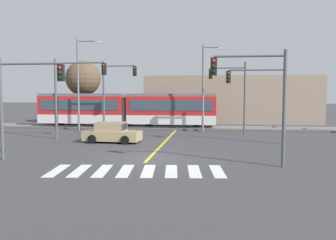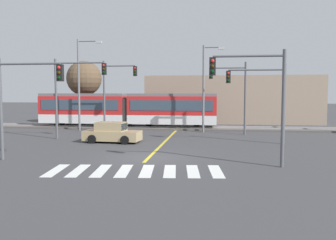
{
  "view_description": "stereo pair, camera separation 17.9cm",
  "coord_description": "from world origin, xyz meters",
  "px_view_note": "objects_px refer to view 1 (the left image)",
  "views": [
    {
      "loc": [
        3.57,
        -19.82,
        3.77
      ],
      "look_at": [
        0.15,
        7.39,
        1.6
      ],
      "focal_mm": 38.0,
      "sensor_mm": 36.0,
      "label": 1
    },
    {
      "loc": [
        3.75,
        -19.8,
        3.77
      ],
      "look_at": [
        0.15,
        7.39,
        1.6
      ],
      "focal_mm": 38.0,
      "sensor_mm": 36.0,
      "label": 2
    }
  ],
  "objects_px": {
    "light_rail_tram": "(127,108)",
    "traffic_light_mid_right": "(263,91)",
    "bare_tree_far_west": "(83,79)",
    "sedan_crossing": "(112,133)",
    "street_lamp_centre": "(205,83)",
    "traffic_light_far_left": "(114,86)",
    "traffic_light_near_left": "(23,92)",
    "traffic_light_far_right": "(233,88)",
    "street_lamp_west": "(80,79)",
    "traffic_light_near_right": "(258,89)",
    "traffic_light_mid_left": "(72,85)"
  },
  "relations": [
    {
      "from": "light_rail_tram",
      "to": "street_lamp_centre",
      "type": "bearing_deg",
      "value": -20.03
    },
    {
      "from": "traffic_light_near_left",
      "to": "traffic_light_near_right",
      "type": "relative_size",
      "value": 0.96
    },
    {
      "from": "traffic_light_near_left",
      "to": "traffic_light_mid_right",
      "type": "bearing_deg",
      "value": 30.56
    },
    {
      "from": "traffic_light_far_left",
      "to": "bare_tree_far_west",
      "type": "distance_m",
      "value": 9.8
    },
    {
      "from": "sedan_crossing",
      "to": "street_lamp_centre",
      "type": "height_order",
      "value": "street_lamp_centre"
    },
    {
      "from": "street_lamp_west",
      "to": "sedan_crossing",
      "type": "bearing_deg",
      "value": -55.01
    },
    {
      "from": "traffic_light_near_right",
      "to": "traffic_light_mid_right",
      "type": "xyz_separation_m",
      "value": [
        1.38,
        8.25,
        -0.07
      ]
    },
    {
      "from": "traffic_light_near_right",
      "to": "traffic_light_mid_left",
      "type": "xyz_separation_m",
      "value": [
        -13.27,
        8.79,
        0.35
      ]
    },
    {
      "from": "traffic_light_near_left",
      "to": "traffic_light_mid_right",
      "type": "relative_size",
      "value": 0.97
    },
    {
      "from": "light_rail_tram",
      "to": "traffic_light_near_right",
      "type": "bearing_deg",
      "value": -58.24
    },
    {
      "from": "traffic_light_far_right",
      "to": "street_lamp_west",
      "type": "xyz_separation_m",
      "value": [
        -14.5,
        1.39,
        0.89
      ]
    },
    {
      "from": "traffic_light_far_left",
      "to": "sedan_crossing",
      "type": "bearing_deg",
      "value": -75.6
    },
    {
      "from": "traffic_light_mid_left",
      "to": "traffic_light_near_right",
      "type": "bearing_deg",
      "value": -33.51
    },
    {
      "from": "traffic_light_mid_left",
      "to": "bare_tree_far_west",
      "type": "distance_m",
      "value": 13.89
    },
    {
      "from": "traffic_light_far_right",
      "to": "street_lamp_centre",
      "type": "bearing_deg",
      "value": 150.54
    },
    {
      "from": "traffic_light_near_right",
      "to": "street_lamp_west",
      "type": "relative_size",
      "value": 0.66
    },
    {
      "from": "sedan_crossing",
      "to": "traffic_light_near_right",
      "type": "distance_m",
      "value": 12.65
    },
    {
      "from": "traffic_light_far_right",
      "to": "traffic_light_mid_left",
      "type": "height_order",
      "value": "traffic_light_far_right"
    },
    {
      "from": "light_rail_tram",
      "to": "traffic_light_mid_right",
      "type": "distance_m",
      "value": 16.01
    },
    {
      "from": "traffic_light_mid_left",
      "to": "street_lamp_centre",
      "type": "relative_size",
      "value": 0.79
    },
    {
      "from": "sedan_crossing",
      "to": "traffic_light_mid_right",
      "type": "height_order",
      "value": "traffic_light_mid_right"
    },
    {
      "from": "traffic_light_far_right",
      "to": "bare_tree_far_west",
      "type": "xyz_separation_m",
      "value": [
        -16.85,
        8.39,
        1.19
      ]
    },
    {
      "from": "sedan_crossing",
      "to": "street_lamp_west",
      "type": "distance_m",
      "value": 10.21
    },
    {
      "from": "traffic_light_far_right",
      "to": "street_lamp_west",
      "type": "distance_m",
      "value": 14.6
    },
    {
      "from": "sedan_crossing",
      "to": "street_lamp_centre",
      "type": "xyz_separation_m",
      "value": [
        6.73,
        7.59,
        3.87
      ]
    },
    {
      "from": "sedan_crossing",
      "to": "bare_tree_far_west",
      "type": "distance_m",
      "value": 17.1
    },
    {
      "from": "traffic_light_mid_left",
      "to": "bare_tree_far_west",
      "type": "bearing_deg",
      "value": 107.08
    },
    {
      "from": "traffic_light_near_right",
      "to": "traffic_light_far_left",
      "type": "height_order",
      "value": "traffic_light_far_left"
    },
    {
      "from": "light_rail_tram",
      "to": "traffic_light_mid_right",
      "type": "relative_size",
      "value": 3.2
    },
    {
      "from": "sedan_crossing",
      "to": "traffic_light_near_right",
      "type": "relative_size",
      "value": 0.74
    },
    {
      "from": "traffic_light_mid_left",
      "to": "bare_tree_far_west",
      "type": "relative_size",
      "value": 0.86
    },
    {
      "from": "bare_tree_far_west",
      "to": "traffic_light_near_left",
      "type": "bearing_deg",
      "value": -77.64
    },
    {
      "from": "traffic_light_mid_left",
      "to": "sedan_crossing",
      "type": "bearing_deg",
      "value": -20.47
    },
    {
      "from": "traffic_light_near_left",
      "to": "bare_tree_far_west",
      "type": "xyz_separation_m",
      "value": [
        -4.82,
        21.99,
        1.56
      ]
    },
    {
      "from": "street_lamp_west",
      "to": "light_rail_tram",
      "type": "bearing_deg",
      "value": 38.0
    },
    {
      "from": "traffic_light_far_left",
      "to": "street_lamp_west",
      "type": "xyz_separation_m",
      "value": [
        -3.55,
        0.76,
        0.7
      ]
    },
    {
      "from": "traffic_light_near_left",
      "to": "street_lamp_centre",
      "type": "relative_size",
      "value": 0.7
    },
    {
      "from": "light_rail_tram",
      "to": "bare_tree_far_west",
      "type": "distance_m",
      "value": 8.06
    },
    {
      "from": "traffic_light_mid_left",
      "to": "bare_tree_far_west",
      "type": "xyz_separation_m",
      "value": [
        -4.07,
        13.24,
        1.05
      ]
    },
    {
      "from": "sedan_crossing",
      "to": "traffic_light_far_right",
      "type": "distance_m",
      "value": 11.61
    },
    {
      "from": "street_lamp_west",
      "to": "street_lamp_centre",
      "type": "height_order",
      "value": "street_lamp_west"
    },
    {
      "from": "traffic_light_far_right",
      "to": "traffic_light_near_right",
      "type": "relative_size",
      "value": 1.09
    },
    {
      "from": "sedan_crossing",
      "to": "traffic_light_mid_left",
      "type": "height_order",
      "value": "traffic_light_mid_left"
    },
    {
      "from": "traffic_light_near_right",
      "to": "bare_tree_far_west",
      "type": "relative_size",
      "value": 0.79
    },
    {
      "from": "traffic_light_near_right",
      "to": "bare_tree_far_west",
      "type": "bearing_deg",
      "value": 128.21
    },
    {
      "from": "light_rail_tram",
      "to": "street_lamp_centre",
      "type": "relative_size",
      "value": 2.3
    },
    {
      "from": "traffic_light_far_right",
      "to": "street_lamp_centre",
      "type": "distance_m",
      "value": 2.88
    },
    {
      "from": "light_rail_tram",
      "to": "traffic_light_mid_right",
      "type": "bearing_deg",
      "value": -37.94
    },
    {
      "from": "traffic_light_far_left",
      "to": "traffic_light_near_left",
      "type": "bearing_deg",
      "value": -94.32
    },
    {
      "from": "traffic_light_near_right",
      "to": "traffic_light_far_right",
      "type": "bearing_deg",
      "value": 92.06
    }
  ]
}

